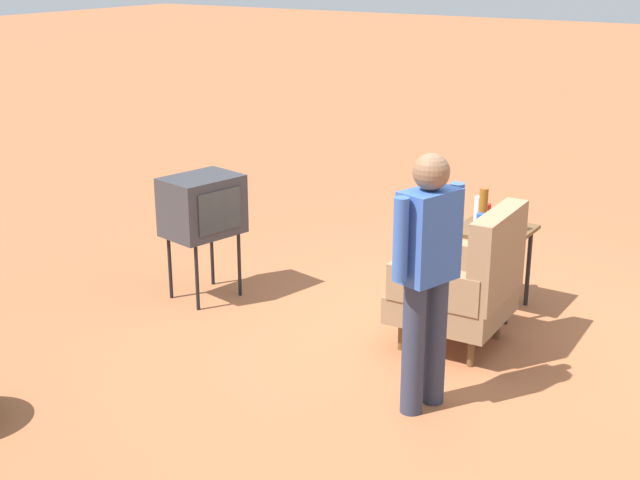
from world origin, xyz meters
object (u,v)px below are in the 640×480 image
at_px(soda_can_blue, 480,221).
at_px(side_table, 493,241).
at_px(tv_on_stand, 202,207).
at_px(bottle_tall_amber, 483,207).
at_px(person_standing, 427,268).
at_px(flower_vase, 510,214).
at_px(soda_can_red, 487,211).
at_px(armchair, 466,283).
at_px(bottle_short_clear, 478,209).

bearing_deg(soda_can_blue, side_table, 127.50).
bearing_deg(soda_can_blue, tv_on_stand, -63.98).
bearing_deg(bottle_tall_amber, soda_can_blue, 12.98).
xyz_separation_m(person_standing, soda_can_blue, (-1.67, -0.35, -0.20)).
relative_size(tv_on_stand, flower_vase, 3.89).
xyz_separation_m(side_table, soda_can_blue, (0.07, -0.09, 0.17)).
bearing_deg(soda_can_red, armchair, 15.05).
relative_size(armchair, bottle_tall_amber, 3.53).
height_order(armchair, bottle_short_clear, armchair).
relative_size(tv_on_stand, bottle_short_clear, 5.15).
xyz_separation_m(armchair, tv_on_stand, (0.26, -2.20, 0.28)).
bearing_deg(person_standing, tv_on_stand, -106.49).
relative_size(side_table, bottle_tall_amber, 2.26).
distance_m(soda_can_blue, flower_vase, 0.24).
xyz_separation_m(armchair, flower_vase, (-0.74, 0.02, 0.33)).
xyz_separation_m(bottle_short_clear, flower_vase, (0.16, 0.32, 0.05)).
xyz_separation_m(side_table, person_standing, (1.74, 0.26, 0.36)).
bearing_deg(person_standing, soda_can_blue, -168.22).
bearing_deg(bottle_tall_amber, soda_can_red, -167.48).
xyz_separation_m(side_table, flower_vase, (0.04, 0.13, 0.25)).
bearing_deg(bottle_tall_amber, person_standing, 11.85).
relative_size(armchair, tv_on_stand, 1.03).
height_order(person_standing, bottle_tall_amber, person_standing).
bearing_deg(armchair, soda_can_blue, -164.00).
bearing_deg(tv_on_stand, soda_can_blue, 116.02).
height_order(bottle_tall_amber, bottle_short_clear, bottle_tall_amber).
bearing_deg(tv_on_stand, soda_can_red, 123.17).
xyz_separation_m(soda_can_red, soda_can_blue, (0.29, 0.06, 0.00)).
distance_m(side_table, tv_on_stand, 2.34).
relative_size(bottle_tall_amber, bottle_short_clear, 1.50).
height_order(soda_can_red, flower_vase, flower_vase).
relative_size(bottle_short_clear, soda_can_red, 1.64).
bearing_deg(soda_can_blue, person_standing, 11.78).
xyz_separation_m(armchair, bottle_tall_amber, (-0.81, -0.23, 0.33)).
height_order(tv_on_stand, bottle_tall_amber, tv_on_stand).
height_order(tv_on_stand, soda_can_red, tv_on_stand).
bearing_deg(soda_can_red, flower_vase, 48.10).
relative_size(tv_on_stand, soda_can_blue, 8.44).
height_order(person_standing, soda_can_blue, person_standing).
relative_size(soda_can_red, soda_can_blue, 1.00).
xyz_separation_m(tv_on_stand, bottle_tall_amber, (-1.07, 1.97, 0.05)).
bearing_deg(flower_vase, tv_on_stand, -65.65).
height_order(side_table, flower_vase, flower_vase).
height_order(armchair, soda_can_red, armchair).
height_order(side_table, soda_can_red, soda_can_red).
bearing_deg(armchair, person_standing, 8.52).
bearing_deg(armchair, tv_on_stand, -83.30).
height_order(side_table, bottle_tall_amber, bottle_tall_amber).
distance_m(armchair, person_standing, 1.06).
bearing_deg(bottle_short_clear, flower_vase, 63.87).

